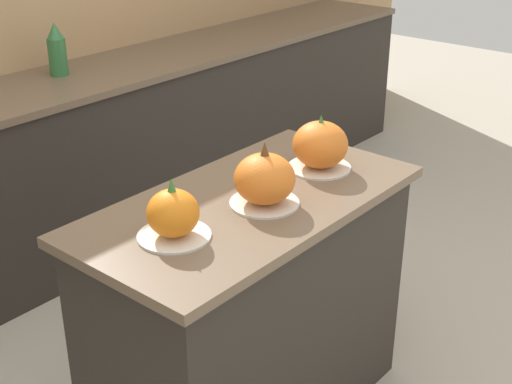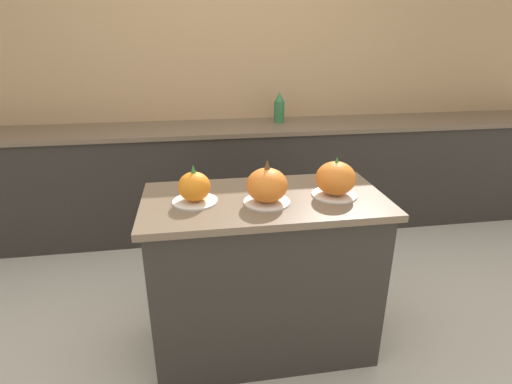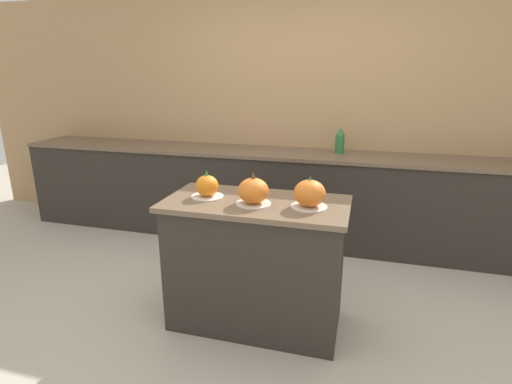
{
  "view_description": "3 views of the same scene",
  "coord_description": "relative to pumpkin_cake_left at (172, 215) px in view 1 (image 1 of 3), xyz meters",
  "views": [
    {
      "loc": [
        -1.58,
        -1.36,
        1.9
      ],
      "look_at": [
        0.02,
        -0.01,
        0.92
      ],
      "focal_mm": 50.0,
      "sensor_mm": 36.0,
      "label": 1
    },
    {
      "loc": [
        -0.33,
        -1.79,
        1.66
      ],
      "look_at": [
        -0.04,
        -0.0,
        0.93
      ],
      "focal_mm": 28.0,
      "sensor_mm": 36.0,
      "label": 2
    },
    {
      "loc": [
        0.66,
        -2.38,
        1.71
      ],
      "look_at": [
        0.01,
        -0.03,
        0.97
      ],
      "focal_mm": 28.0,
      "sensor_mm": 36.0,
      "label": 3
    }
  ],
  "objects": [
    {
      "name": "pumpkin_cake_right",
      "position": [
        0.69,
        -0.03,
        0.01
      ],
      "size": [
        0.23,
        0.23,
        0.2
      ],
      "color": "silver",
      "rests_on": "kitchen_island"
    },
    {
      "name": "pumpkin_cake_left",
      "position": [
        0.0,
        0.0,
        0.0
      ],
      "size": [
        0.22,
        0.22,
        0.19
      ],
      "color": "silver",
      "rests_on": "kitchen_island"
    },
    {
      "name": "bottle_tall",
      "position": [
        0.75,
        1.59,
        0.09
      ],
      "size": [
        0.09,
        0.09,
        0.26
      ],
      "color": "#2D6B38",
      "rests_on": "back_counter"
    },
    {
      "name": "pumpkin_cake_center",
      "position": [
        0.34,
        -0.06,
        0.01
      ],
      "size": [
        0.23,
        0.23,
        0.21
      ],
      "color": "silver",
      "rests_on": "kitchen_island"
    },
    {
      "name": "kitchen_island",
      "position": [
        0.34,
        -0.0,
        -0.52
      ],
      "size": [
        1.2,
        0.61,
        0.9
      ],
      "color": "#2D2823",
      "rests_on": "ground_plane"
    },
    {
      "name": "back_counter",
      "position": [
        0.34,
        1.5,
        -0.5
      ],
      "size": [
        6.0,
        0.6,
        0.94
      ],
      "color": "#2D2823",
      "rests_on": "ground_plane"
    }
  ]
}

